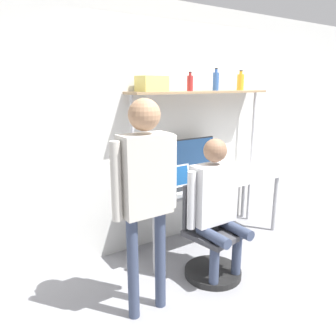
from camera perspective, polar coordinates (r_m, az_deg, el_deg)
The scene contains 14 objects.
ground_plane at distance 3.88m, azimuth 10.12°, elevation -14.12°, with size 12.00×12.00×0.00m, color gray.
wall_back at distance 3.98m, azimuth 3.92°, elevation 7.31°, with size 8.00×0.06×2.70m.
desk at distance 3.85m, azimuth 7.00°, elevation -3.14°, with size 1.91×0.65×0.76m.
shelf_unit at distance 3.81m, azimuth 5.77°, elevation 9.79°, with size 1.81×0.31×1.77m.
monitor at distance 3.80m, azimuth 4.63°, elevation 2.03°, with size 0.54×0.22×0.48m.
laptop at distance 3.48m, azimuth 2.08°, elevation -2.47°, with size 0.32×0.23×0.24m.
cell_phone at distance 3.64m, azimuth 5.51°, elevation -2.77°, with size 0.07×0.15×0.01m.
office_chair at distance 3.34m, azimuth 7.39°, elevation -13.57°, with size 0.56×0.56×0.92m.
person_seated at distance 3.10m, azimuth 8.35°, elevation -5.24°, with size 0.60×0.47×1.36m.
person_standing at distance 2.47m, azimuth -3.94°, elevation -2.48°, with size 0.56×0.24×1.75m.
bottle_blue at distance 3.93m, azimuth 8.33°, elevation 14.75°, with size 0.07×0.07×0.25m.
bottle_red at distance 3.69m, azimuth 3.86°, elevation 14.57°, with size 0.07×0.07×0.20m.
bottle_amber at distance 4.21m, azimuth 12.50°, elevation 14.45°, with size 0.08×0.08×0.24m.
storage_box at distance 3.42m, azimuth -2.85°, elevation 14.44°, with size 0.28×0.23×0.16m.
Camera 1 is at (-2.41, -2.42, 1.85)m, focal length 35.00 mm.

